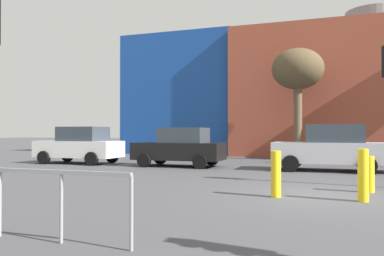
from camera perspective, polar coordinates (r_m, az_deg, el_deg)
ground_plane at (r=10.42m, az=18.31°, el=-9.27°), size 200.00×200.00×0.00m
building_backdrop at (r=32.43m, az=24.86°, el=4.40°), size 36.05×13.44×10.66m
parked_car_0 at (r=20.86m, az=-15.94°, el=-2.42°), size 4.32×2.12×1.87m
parked_car_1 at (r=18.28m, az=-1.75°, el=-2.80°), size 4.15×2.04×1.80m
parked_car_2 at (r=17.07m, az=19.33°, el=-2.73°), size 4.40×2.15×1.90m
bare_tree_1 at (r=23.60m, az=15.07°, el=7.95°), size 2.95×2.95×6.42m
bollard_yellow_0 at (r=9.76m, az=23.55°, el=-6.30°), size 0.24×0.24×1.19m
bollard_yellow_1 at (r=11.34m, az=24.34°, el=-6.12°), size 0.24×0.24×0.96m
bollard_yellow_2 at (r=9.82m, az=12.06°, el=-6.53°), size 0.24×0.24×1.12m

